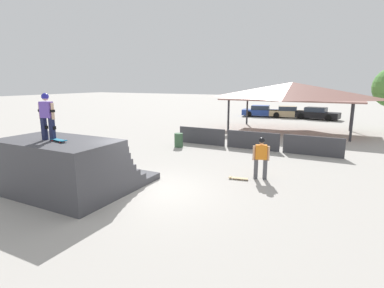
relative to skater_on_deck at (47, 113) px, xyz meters
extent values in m
plane|color=#ADA8A0|center=(2.89, 1.73, -2.88)|extent=(160.00, 160.00, 0.00)
cube|color=#424247|center=(0.22, 1.10, -2.75)|extent=(4.24, 4.26, 0.25)
cube|color=#424247|center=(0.22, 0.63, -2.51)|extent=(4.24, 3.32, 0.25)
cube|color=#424247|center=(0.22, 0.45, -2.26)|extent=(4.24, 2.97, 0.25)
cube|color=#424247|center=(0.22, 0.34, -2.02)|extent=(4.24, 2.73, 0.25)
cube|color=#424247|center=(0.22, 0.25, -1.77)|extent=(4.24, 2.57, 0.25)
cube|color=#424247|center=(0.22, 0.19, -1.53)|extent=(4.24, 2.45, 0.25)
cube|color=#424247|center=(0.22, 0.15, -1.28)|extent=(4.24, 2.37, 0.25)
cube|color=#424247|center=(0.22, 0.13, -1.04)|extent=(4.24, 2.32, 0.25)
cylinder|color=silver|center=(0.22, 1.27, -0.95)|extent=(4.15, 0.07, 0.07)
cube|color=#1E2347|center=(0.17, 0.02, -0.53)|extent=(0.16, 0.16, 0.77)
cube|color=black|center=(0.16, 0.05, -0.49)|extent=(0.20, 0.16, 0.11)
cube|color=#1E2347|center=(-0.17, -0.03, -0.53)|extent=(0.16, 0.16, 0.77)
cube|color=black|center=(-0.17, 0.00, -0.49)|extent=(0.20, 0.16, 0.11)
cube|color=#6B4CB7|center=(0.00, 0.00, 0.12)|extent=(0.44, 0.27, 0.54)
cylinder|color=beige|center=(0.26, 0.04, 0.08)|extent=(0.12, 0.12, 0.54)
cylinder|color=black|center=(0.26, 0.04, 0.09)|extent=(0.18, 0.18, 0.08)
cylinder|color=beige|center=(-0.26, -0.04, 0.08)|extent=(0.12, 0.12, 0.54)
cylinder|color=black|center=(-0.26, -0.04, 0.09)|extent=(0.18, 0.18, 0.08)
sphere|color=beige|center=(0.00, 0.00, 0.53)|extent=(0.21, 0.21, 0.21)
sphere|color=#232399|center=(0.00, 0.00, 0.56)|extent=(0.24, 0.24, 0.24)
cylinder|color=red|center=(0.74, -0.01, -0.89)|extent=(0.06, 0.04, 0.05)
cylinder|color=red|center=(0.71, -0.15, -0.89)|extent=(0.06, 0.04, 0.05)
cylinder|color=red|center=(0.25, 0.09, -0.89)|extent=(0.06, 0.04, 0.05)
cylinder|color=red|center=(0.22, -0.05, -0.89)|extent=(0.06, 0.04, 0.05)
cube|color=teal|center=(0.48, -0.03, -0.85)|extent=(0.83, 0.35, 0.02)
cube|color=teal|center=(0.84, -0.10, -0.84)|extent=(0.13, 0.21, 0.02)
cube|color=#4C4C51|center=(5.85, 5.00, -2.46)|extent=(0.20, 0.20, 0.84)
cube|color=#4C4C51|center=(6.20, 5.11, -2.46)|extent=(0.20, 0.20, 0.84)
cube|color=orange|center=(6.03, 5.06, -1.74)|extent=(0.50, 0.36, 0.59)
cylinder|color=tan|center=(5.76, 4.97, -1.79)|extent=(0.14, 0.14, 0.59)
cylinder|color=tan|center=(6.30, 5.15, -1.79)|extent=(0.14, 0.14, 0.59)
sphere|color=tan|center=(6.03, 5.06, -1.30)|extent=(0.23, 0.23, 0.23)
sphere|color=black|center=(6.03, 5.06, -1.27)|extent=(0.26, 0.26, 0.26)
cylinder|color=silver|center=(5.05, 4.46, -2.85)|extent=(0.06, 0.04, 0.05)
cylinder|color=silver|center=(5.02, 4.60, -2.85)|extent=(0.06, 0.04, 0.05)
cylinder|color=silver|center=(5.51, 4.54, -2.85)|extent=(0.06, 0.04, 0.05)
cylinder|color=silver|center=(5.49, 4.68, -2.85)|extent=(0.06, 0.04, 0.05)
cube|color=tan|center=(5.27, 4.57, -2.82)|extent=(0.79, 0.33, 0.02)
cube|color=tan|center=(4.92, 4.51, -2.80)|extent=(0.12, 0.21, 0.02)
cube|color=#3D3D42|center=(0.86, 10.34, -2.35)|extent=(3.13, 0.12, 1.05)
cube|color=#3D3D42|center=(4.18, 10.34, -2.35)|extent=(3.13, 0.12, 1.05)
cube|color=#3D3D42|center=(7.51, 10.34, -2.35)|extent=(3.13, 0.12, 1.05)
cylinder|color=#2D2D33|center=(0.66, 15.67, -1.61)|extent=(0.16, 0.16, 2.53)
cylinder|color=#2D2D33|center=(9.33, 15.67, -1.61)|extent=(0.16, 0.16, 2.53)
cylinder|color=#2D2D33|center=(0.66, 20.66, -1.61)|extent=(0.16, 0.16, 2.53)
cylinder|color=#2D2D33|center=(9.33, 20.66, -1.61)|extent=(0.16, 0.16, 2.53)
cube|color=#9E6B60|center=(5.00, 18.16, -0.30)|extent=(10.20, 5.86, 0.10)
pyramid|color=#9E6B60|center=(5.00, 18.16, 0.39)|extent=(10.00, 5.75, 1.27)
cylinder|color=#385B3D|center=(-0.01, 8.89, -2.45)|extent=(0.52, 0.52, 0.85)
cube|color=navy|center=(0.24, 27.61, -2.39)|extent=(4.47, 2.37, 0.62)
cube|color=#283342|center=(0.13, 27.59, -1.85)|extent=(2.17, 1.76, 0.46)
cube|color=navy|center=(0.13, 27.59, -1.62)|extent=(2.08, 1.71, 0.04)
cylinder|color=black|center=(1.41, 28.60, -2.56)|extent=(0.66, 0.29, 0.64)
cylinder|color=black|center=(1.65, 27.01, -2.56)|extent=(0.66, 0.29, 0.64)
cylinder|color=black|center=(-1.16, 28.21, -2.56)|extent=(0.66, 0.29, 0.64)
cylinder|color=black|center=(-0.92, 26.62, -2.56)|extent=(0.66, 0.29, 0.64)
cube|color=tan|center=(3.21, 27.89, -2.39)|extent=(4.34, 2.36, 0.62)
cube|color=#283342|center=(3.10, 27.87, -1.85)|extent=(2.12, 1.70, 0.46)
cube|color=tan|center=(3.10, 27.87, -1.62)|extent=(2.03, 1.65, 0.04)
cylinder|color=black|center=(4.31, 28.84, -2.56)|extent=(0.67, 0.31, 0.64)
cylinder|color=black|center=(4.58, 27.38, -2.56)|extent=(0.67, 0.31, 0.64)
cylinder|color=black|center=(1.84, 28.39, -2.56)|extent=(0.67, 0.31, 0.64)
cylinder|color=black|center=(2.11, 26.93, -2.56)|extent=(0.67, 0.31, 0.64)
cube|color=black|center=(6.17, 27.64, -2.39)|extent=(4.70, 2.41, 0.62)
cube|color=#283342|center=(6.05, 27.67, -1.85)|extent=(2.29, 1.73, 0.46)
cube|color=black|center=(6.05, 27.67, -1.62)|extent=(2.19, 1.68, 0.04)
cylinder|color=black|center=(7.65, 28.13, -2.56)|extent=(0.67, 0.31, 0.64)
cylinder|color=black|center=(7.38, 26.67, -2.56)|extent=(0.67, 0.31, 0.64)
cylinder|color=black|center=(4.96, 28.62, -2.56)|extent=(0.67, 0.31, 0.64)
cylinder|color=black|center=(4.69, 27.16, -2.56)|extent=(0.67, 0.31, 0.64)
camera|label=1|loc=(8.93, -6.68, 1.03)|focal=28.00mm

